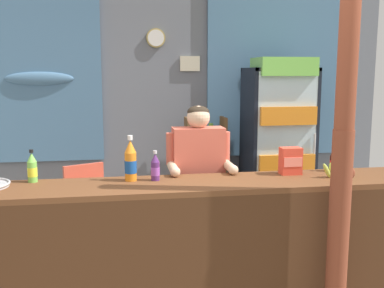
# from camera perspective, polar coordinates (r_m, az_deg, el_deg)

# --- Properties ---
(ground_plane) EXTENTS (7.17, 7.17, 0.00)m
(ground_plane) POSITION_cam_1_polar(r_m,az_deg,el_deg) (4.25, -0.08, -15.62)
(ground_plane) COLOR gray
(back_wall_curtained) EXTENTS (5.38, 0.22, 2.89)m
(back_wall_curtained) POSITION_cam_1_polar(r_m,az_deg,el_deg) (5.54, -2.67, 6.16)
(back_wall_curtained) COLOR slate
(back_wall_curtained) RESTS_ON ground
(stall_counter) EXTENTS (3.48, 0.54, 0.99)m
(stall_counter) POSITION_cam_1_polar(r_m,az_deg,el_deg) (3.28, 0.18, -11.86)
(stall_counter) COLOR brown
(stall_counter) RESTS_ON ground
(timber_post) EXTENTS (0.17, 0.14, 2.81)m
(timber_post) POSITION_cam_1_polar(r_m,az_deg,el_deg) (3.12, 18.74, 0.64)
(timber_post) COLOR brown
(timber_post) RESTS_ON ground
(drink_fridge) EXTENTS (0.75, 0.64, 1.94)m
(drink_fridge) POSITION_cam_1_polar(r_m,az_deg,el_deg) (5.26, 10.98, 1.12)
(drink_fridge) COLOR black
(drink_fridge) RESTS_ON ground
(bottle_shelf_rack) EXTENTS (0.48, 0.28, 1.26)m
(bottle_shelf_rack) POSITION_cam_1_polar(r_m,az_deg,el_deg) (5.40, 1.70, -2.97)
(bottle_shelf_rack) COLOR brown
(bottle_shelf_rack) RESTS_ON ground
(plastic_lawn_chair) EXTENTS (0.59, 0.59, 0.86)m
(plastic_lawn_chair) POSITION_cam_1_polar(r_m,az_deg,el_deg) (4.64, -12.94, -7.24)
(plastic_lawn_chair) COLOR #E5563D
(plastic_lawn_chair) RESTS_ON ground
(shopkeeper) EXTENTS (0.54, 0.42, 1.51)m
(shopkeeper) POSITION_cam_1_polar(r_m,az_deg,el_deg) (3.74, 0.82, -3.59)
(shopkeeper) COLOR #28282D
(shopkeeper) RESTS_ON ground
(soda_bottle_orange_soda) EXTENTS (0.09, 0.09, 0.34)m
(soda_bottle_orange_soda) POSITION_cam_1_polar(r_m,az_deg,el_deg) (3.32, -7.84, -2.23)
(soda_bottle_orange_soda) COLOR orange
(soda_bottle_orange_soda) RESTS_ON stall_counter
(soda_bottle_cola) EXTENTS (0.07, 0.07, 0.20)m
(soda_bottle_cola) POSITION_cam_1_polar(r_m,az_deg,el_deg) (3.80, 17.68, -2.05)
(soda_bottle_cola) COLOR black
(soda_bottle_cola) RESTS_ON stall_counter
(soda_bottle_grape_soda) EXTENTS (0.06, 0.06, 0.22)m
(soda_bottle_grape_soda) POSITION_cam_1_polar(r_m,az_deg,el_deg) (3.32, -4.70, -3.04)
(soda_bottle_grape_soda) COLOR #56286B
(soda_bottle_grape_soda) RESTS_ON stall_counter
(soda_bottle_lime_soda) EXTENTS (0.07, 0.07, 0.24)m
(soda_bottle_lime_soda) POSITION_cam_1_polar(r_m,az_deg,el_deg) (3.46, -19.70, -2.93)
(soda_bottle_lime_soda) COLOR #75C64C
(soda_bottle_lime_soda) RESTS_ON stall_counter
(snack_box_crackers) EXTENTS (0.16, 0.11, 0.21)m
(snack_box_crackers) POSITION_cam_1_polar(r_m,az_deg,el_deg) (3.60, 12.45, -2.12)
(snack_box_crackers) COLOR #E5422D
(snack_box_crackers) RESTS_ON stall_counter
(banana_bunch) EXTENTS (0.27, 0.05, 0.16)m
(banana_bunch) POSITION_cam_1_polar(r_m,az_deg,el_deg) (3.59, 18.05, -3.09)
(banana_bunch) COLOR #B7C647
(banana_bunch) RESTS_ON stall_counter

